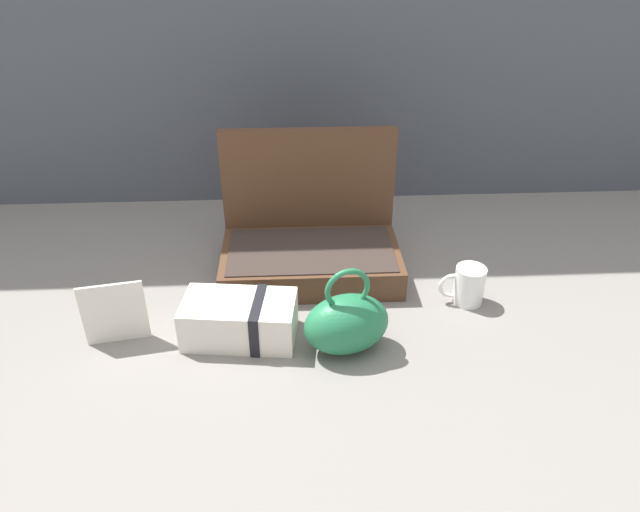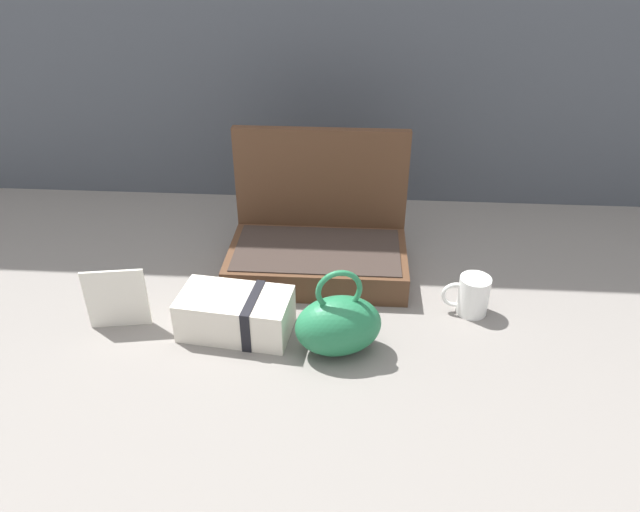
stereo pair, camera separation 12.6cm
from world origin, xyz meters
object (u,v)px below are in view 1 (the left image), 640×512
object	(u,v)px
open_suitcase	(310,241)
teal_pouch_handbag	(347,323)
cream_toiletry_bag	(241,320)
coffee_mug	(468,285)
info_card_left	(114,313)

from	to	relation	value
open_suitcase	teal_pouch_handbag	xyz separation A→B (m)	(0.06, -0.32, -0.01)
open_suitcase	teal_pouch_handbag	distance (m)	0.32
open_suitcase	teal_pouch_handbag	bearing A→B (deg)	-78.96
open_suitcase	cream_toiletry_bag	world-z (taller)	open_suitcase
coffee_mug	cream_toiletry_bag	bearing A→B (deg)	-168.69
open_suitcase	coffee_mug	size ratio (longest dim) A/B	4.10
open_suitcase	info_card_left	size ratio (longest dim) A/B	3.06
cream_toiletry_bag	open_suitcase	bearing A→B (deg)	60.09
open_suitcase	info_card_left	bearing A→B (deg)	-147.13
open_suitcase	coffee_mug	distance (m)	0.39
coffee_mug	info_card_left	size ratio (longest dim) A/B	0.75
open_suitcase	coffee_mug	bearing A→B (deg)	-25.31
cream_toiletry_bag	coffee_mug	xyz separation A→B (m)	(0.51, 0.10, -0.00)
open_suitcase	cream_toiletry_bag	xyz separation A→B (m)	(-0.15, -0.27, -0.03)
coffee_mug	info_card_left	distance (m)	0.77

